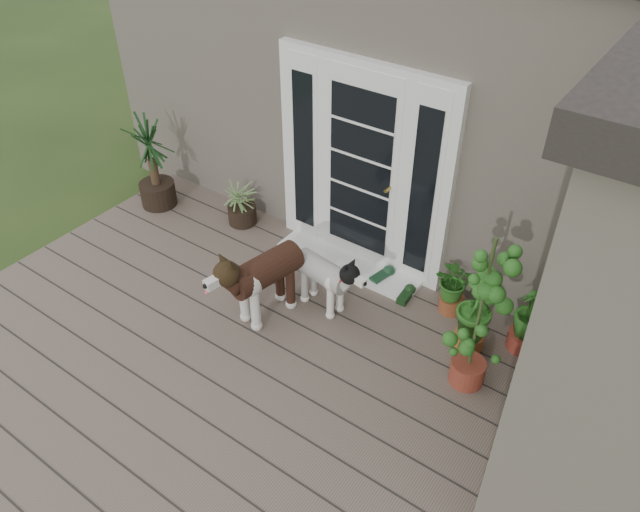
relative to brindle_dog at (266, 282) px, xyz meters
The scene contains 14 objects.
deck 1.12m from the brindle_dog, 66.02° to the right, with size 6.20×4.60×0.12m, color #6B5B4C.
house_main 3.49m from the brindle_dog, 82.80° to the left, with size 7.40×4.00×3.10m, color #665E54.
door_unit 1.45m from the brindle_dog, 80.17° to the left, with size 1.90×0.14×2.15m, color white.
door_step 1.14m from the brindle_dog, 78.36° to the left, with size 1.60×0.40×0.05m, color white.
brindle_dog is the anchor object (origin of this frame).
white_dog 0.54m from the brindle_dog, 47.38° to the left, with size 0.32×0.75×0.63m, color silver, non-canonical shape.
spider_plant 1.58m from the brindle_dog, 140.04° to the left, with size 0.54×0.54×0.58m, color #86965C, non-canonical shape.
yucca 2.40m from the brindle_dog, 162.41° to the left, with size 0.79×0.79×1.15m, color black, non-canonical shape.
herb_a 1.77m from the brindle_dog, 37.00° to the left, with size 0.38×0.38×0.49m, color #1C631F.
herb_b 1.88m from the brindle_dog, 22.08° to the left, with size 0.43×0.43×0.64m, color #1B5017.
herb_c 2.38m from the brindle_dog, 24.82° to the left, with size 0.36×0.36×0.56m, color #234D16.
sapling 1.97m from the brindle_dog, ahead, with size 0.46×0.46×1.57m, color #1D5418, non-canonical shape.
clog_left 1.28m from the brindle_dog, 59.06° to the left, with size 0.15×0.32×0.10m, color #163921, non-canonical shape.
clog_right 1.41m from the brindle_dog, 44.46° to the left, with size 0.13×0.29×0.09m, color black, non-canonical shape.
Camera 1 is at (2.49, -1.89, 4.20)m, focal length 34.48 mm.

